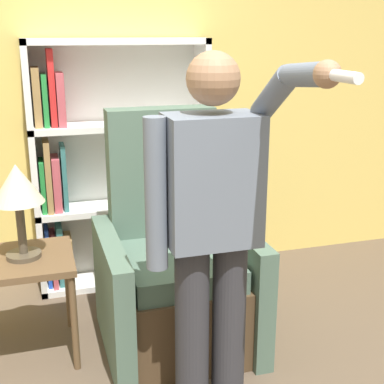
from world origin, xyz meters
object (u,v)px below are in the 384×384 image
(table_lamp, at_px, (17,189))
(side_table, at_px, (26,272))
(armchair, at_px, (174,274))
(bookcase, at_px, (106,168))
(person_standing, at_px, (212,226))

(table_lamp, bearing_deg, side_table, -97.13)
(armchair, bearing_deg, side_table, 175.17)
(bookcase, relative_size, armchair, 1.29)
(bookcase, distance_m, table_lamp, 0.95)
(armchair, distance_m, person_standing, 0.86)
(bookcase, height_order, side_table, bookcase)
(armchair, distance_m, table_lamp, 0.96)
(armchair, height_order, side_table, armchair)
(armchair, relative_size, side_table, 2.27)
(person_standing, bearing_deg, armchair, 89.25)
(bookcase, bearing_deg, armchair, -73.60)
(person_standing, height_order, table_lamp, person_standing)
(bookcase, bearing_deg, person_standing, -81.12)
(table_lamp, bearing_deg, person_standing, -43.75)
(armchair, xyz_separation_m, table_lamp, (-0.79, 0.07, 0.54))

